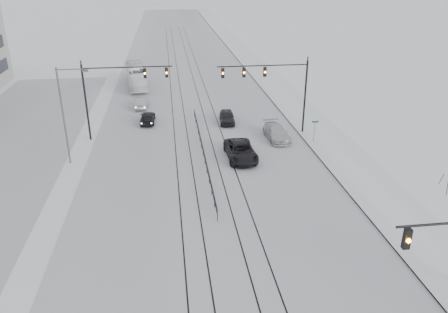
% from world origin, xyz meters
% --- Properties ---
extents(road, '(22.00, 260.00, 0.02)m').
position_xyz_m(road, '(0.00, 60.00, 0.01)').
color(road, silver).
rests_on(road, ground).
extents(sidewalk_east, '(5.00, 260.00, 0.16)m').
position_xyz_m(sidewalk_east, '(13.50, 60.00, 0.08)').
color(sidewalk_east, white).
rests_on(sidewalk_east, ground).
extents(curb, '(0.10, 260.00, 0.12)m').
position_xyz_m(curb, '(11.05, 60.00, 0.06)').
color(curb, gray).
rests_on(curb, ground).
extents(parking_strip, '(14.00, 60.00, 0.03)m').
position_xyz_m(parking_strip, '(-20.00, 35.00, 0.01)').
color(parking_strip, silver).
rests_on(parking_strip, ground).
extents(tram_rails, '(5.30, 180.00, 0.01)m').
position_xyz_m(tram_rails, '(-0.00, 40.00, 0.02)').
color(tram_rails, black).
rests_on(tram_rails, ground).
extents(traffic_mast_ne, '(9.60, 0.37, 8.00)m').
position_xyz_m(traffic_mast_ne, '(8.15, 34.99, 5.76)').
color(traffic_mast_ne, black).
rests_on(traffic_mast_ne, ground).
extents(traffic_mast_nw, '(9.10, 0.37, 8.00)m').
position_xyz_m(traffic_mast_nw, '(-8.52, 36.00, 5.57)').
color(traffic_mast_nw, black).
rests_on(traffic_mast_nw, ground).
extents(street_light_west, '(2.73, 0.25, 9.00)m').
position_xyz_m(street_light_west, '(-12.20, 30.00, 5.21)').
color(street_light_west, '#595B60').
rests_on(street_light_west, ground).
extents(median_fence, '(0.06, 24.00, 1.00)m').
position_xyz_m(median_fence, '(0.00, 30.00, 0.53)').
color(median_fence, black).
rests_on(median_fence, ground).
extents(street_sign, '(0.70, 0.06, 2.40)m').
position_xyz_m(street_sign, '(11.80, 32.00, 1.61)').
color(street_sign, '#595B60').
rests_on(street_sign, ground).
extents(sedan_sb_inner, '(1.83, 4.22, 1.42)m').
position_xyz_m(sedan_sb_inner, '(-5.58, 40.55, 0.71)').
color(sedan_sb_inner, black).
rests_on(sedan_sb_inner, ground).
extents(sedan_sb_outer, '(1.70, 4.38, 1.42)m').
position_xyz_m(sedan_sb_outer, '(-6.53, 46.88, 0.71)').
color(sedan_sb_outer, '#9C9FA3').
rests_on(sedan_sb_outer, ground).
extents(sedan_nb_front, '(2.77, 5.76, 1.58)m').
position_xyz_m(sedan_nb_front, '(3.52, 28.87, 0.79)').
color(sedan_nb_front, black).
rests_on(sedan_nb_front, ground).
extents(sedan_nb_right, '(2.27, 5.17, 1.48)m').
position_xyz_m(sedan_nb_right, '(8.17, 33.47, 0.74)').
color(sedan_nb_right, silver).
rests_on(sedan_nb_right, ground).
extents(sedan_nb_far, '(2.04, 4.36, 1.44)m').
position_xyz_m(sedan_nb_far, '(3.67, 39.44, 0.72)').
color(sedan_nb_far, black).
rests_on(sedan_nb_far, ground).
extents(box_truck, '(3.91, 11.69, 3.20)m').
position_xyz_m(box_truck, '(-7.73, 58.19, 1.60)').
color(box_truck, white).
rests_on(box_truck, ground).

